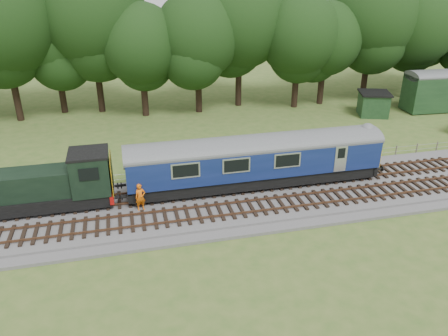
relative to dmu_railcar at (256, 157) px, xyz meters
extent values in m
plane|color=#3E5F23|center=(-0.50, -1.40, -2.61)|extent=(120.00, 120.00, 0.00)
cube|color=#4C4C4F|center=(-0.50, -1.40, -2.43)|extent=(70.00, 7.00, 0.35)
cube|color=brown|center=(-0.50, -0.72, -2.12)|extent=(66.50, 0.07, 0.14)
cube|color=brown|center=(-0.50, 0.72, -2.12)|extent=(66.50, 0.07, 0.14)
cube|color=brown|center=(-0.50, -3.72, -2.12)|extent=(66.50, 0.07, 0.14)
cube|color=brown|center=(-0.50, -2.28, -2.12)|extent=(66.50, 0.07, 0.14)
cube|color=black|center=(-0.01, 0.00, -1.55)|extent=(17.46, 2.52, 0.85)
cube|color=#0D1C4A|center=(-0.01, 0.00, -0.12)|extent=(18.00, 2.80, 2.05)
cube|color=gold|center=(9.01, 0.00, -0.50)|extent=(0.06, 2.74, 1.30)
cube|color=black|center=(5.99, 0.00, -1.75)|extent=(2.60, 2.00, 0.55)
cube|color=black|center=(-6.01, 0.00, -1.75)|extent=(2.60, 2.00, 0.55)
cube|color=black|center=(-14.41, 0.00, -1.60)|extent=(8.73, 2.39, 0.85)
cube|color=black|center=(-15.61, 0.00, -0.35)|extent=(6.30, 2.08, 1.70)
cube|color=black|center=(-11.21, 0.00, 0.05)|extent=(2.40, 2.55, 2.60)
cube|color=#A30F0C|center=(-10.03, 0.00, -1.55)|extent=(0.25, 2.60, 0.55)
cube|color=gold|center=(-9.89, 0.00, -0.15)|extent=(0.06, 2.55, 2.30)
imported|color=orange|center=(-8.23, -1.54, -1.34)|extent=(0.74, 0.56, 1.83)
cube|color=#173319|center=(17.67, 13.89, -1.41)|extent=(3.63, 3.63, 2.39)
cube|color=black|center=(17.67, 13.89, -0.13)|extent=(4.00, 4.00, 0.19)
camera|label=1|loc=(-8.77, -26.82, 12.10)|focal=35.00mm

